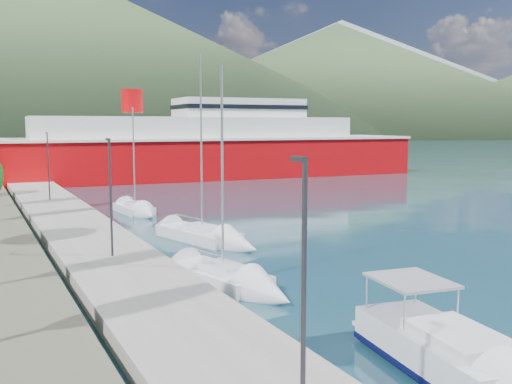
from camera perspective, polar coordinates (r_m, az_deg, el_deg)
ground at (r=137.49m, az=-20.43°, el=3.19°), size 1400.00×1400.00×0.00m
quay at (r=43.48m, az=-18.05°, el=-3.03°), size 5.00×88.00×0.80m
hills_far at (r=657.27m, az=-13.50°, el=12.68°), size 1480.00×900.00×180.00m
hills_near at (r=407.26m, az=-10.81°, el=12.51°), size 1010.00×520.00×115.00m
lamp_posts at (r=31.94m, az=-15.13°, el=0.31°), size 0.15×44.02×6.06m
motor_cruiser at (r=17.94m, az=21.02°, el=-16.73°), size 3.66×8.92×3.19m
sailboat_near at (r=26.11m, az=-1.27°, el=-9.34°), size 4.10×8.08×11.13m
sailboat_mid at (r=35.99m, az=-3.71°, el=-4.84°), size 4.66×9.28×12.92m
sailboat_far at (r=48.62m, az=-11.47°, el=-1.96°), size 2.69×6.85×9.84m
ferry at (r=82.14m, az=-5.83°, el=4.21°), size 65.65×17.17×12.91m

